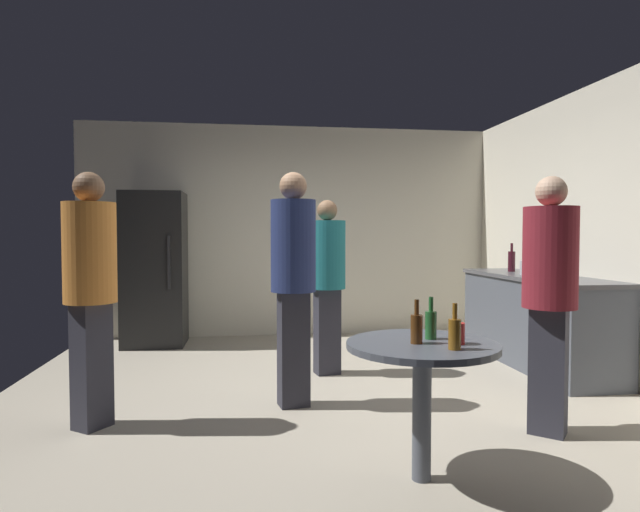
# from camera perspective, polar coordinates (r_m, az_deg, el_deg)

# --- Properties ---
(ground_plane) EXTENTS (5.20, 5.20, 0.10)m
(ground_plane) POSITION_cam_1_polar(r_m,az_deg,el_deg) (4.51, -0.10, -15.15)
(ground_plane) COLOR #B2A893
(wall_back) EXTENTS (5.32, 0.06, 2.70)m
(wall_back) POSITION_cam_1_polar(r_m,az_deg,el_deg) (6.91, -3.08, 2.70)
(wall_back) COLOR silver
(wall_back) RESTS_ON ground_plane
(wall_side_right) EXTENTS (0.06, 5.20, 2.70)m
(wall_side_right) POSITION_cam_1_polar(r_m,az_deg,el_deg) (5.34, 29.14, 2.53)
(wall_side_right) COLOR silver
(wall_side_right) RESTS_ON ground_plane
(refrigerator) EXTENTS (0.70, 0.68, 1.80)m
(refrigerator) POSITION_cam_1_polar(r_m,az_deg,el_deg) (6.56, -17.32, -1.32)
(refrigerator) COLOR black
(refrigerator) RESTS_ON ground_plane
(kitchen_counter) EXTENTS (0.64, 2.11, 0.90)m
(kitchen_counter) POSITION_cam_1_polar(r_m,az_deg,el_deg) (5.75, 22.19, -6.36)
(kitchen_counter) COLOR #4C515B
(kitchen_counter) RESTS_ON ground_plane
(kettle) EXTENTS (0.24, 0.17, 0.18)m
(kettle) POSITION_cam_1_polar(r_m,az_deg,el_deg) (5.73, 21.53, -1.16)
(kettle) COLOR #B2B2B7
(kettle) RESTS_ON kitchen_counter
(wine_bottle_on_counter) EXTENTS (0.08, 0.08, 0.31)m
(wine_bottle_on_counter) POSITION_cam_1_polar(r_m,az_deg,el_deg) (6.14, 19.89, -0.48)
(wine_bottle_on_counter) COLOR #3F141E
(wine_bottle_on_counter) RESTS_ON kitchen_counter
(foreground_table) EXTENTS (0.80, 0.80, 0.73)m
(foreground_table) POSITION_cam_1_polar(r_m,az_deg,el_deg) (2.90, 10.92, -11.12)
(foreground_table) COLOR #4C515B
(foreground_table) RESTS_ON ground_plane
(beer_bottle_amber) EXTENTS (0.06, 0.06, 0.23)m
(beer_bottle_amber) POSITION_cam_1_polar(r_m,az_deg,el_deg) (2.72, 14.27, -7.99)
(beer_bottle_amber) COLOR #8C5919
(beer_bottle_amber) RESTS_ON foreground_table
(beer_bottle_brown) EXTENTS (0.06, 0.06, 0.23)m
(beer_bottle_brown) POSITION_cam_1_polar(r_m,az_deg,el_deg) (2.82, 10.33, -7.57)
(beer_bottle_brown) COLOR #593314
(beer_bottle_brown) RESTS_ON foreground_table
(beer_bottle_green) EXTENTS (0.06, 0.06, 0.23)m
(beer_bottle_green) POSITION_cam_1_polar(r_m,az_deg,el_deg) (2.96, 11.83, -7.13)
(beer_bottle_green) COLOR #26662D
(beer_bottle_green) RESTS_ON foreground_table
(plastic_cup_red) EXTENTS (0.08, 0.08, 0.11)m
(plastic_cup_red) POSITION_cam_1_polar(r_m,az_deg,el_deg) (2.86, 14.50, -8.06)
(plastic_cup_red) COLOR red
(plastic_cup_red) RESTS_ON foreground_table
(person_in_navy_shirt) EXTENTS (0.39, 0.39, 1.77)m
(person_in_navy_shirt) POSITION_cam_1_polar(r_m,az_deg,el_deg) (4.00, -2.88, -1.44)
(person_in_navy_shirt) COLOR #2D2D38
(person_in_navy_shirt) RESTS_ON ground_plane
(person_in_teal_shirt) EXTENTS (0.40, 0.40, 1.62)m
(person_in_teal_shirt) POSITION_cam_1_polar(r_m,az_deg,el_deg) (4.94, 0.77, -1.82)
(person_in_teal_shirt) COLOR #2D2D38
(person_in_teal_shirt) RESTS_ON ground_plane
(person_in_orange_shirt) EXTENTS (0.47, 0.47, 1.72)m
(person_in_orange_shirt) POSITION_cam_1_polar(r_m,az_deg,el_deg) (3.86, -23.45, -2.26)
(person_in_orange_shirt) COLOR #2D2D38
(person_in_orange_shirt) RESTS_ON ground_plane
(person_in_maroon_shirt) EXTENTS (0.48, 0.48, 1.68)m
(person_in_maroon_shirt) POSITION_cam_1_polar(r_m,az_deg,el_deg) (3.74, 23.45, -2.78)
(person_in_maroon_shirt) COLOR #2D2D38
(person_in_maroon_shirt) RESTS_ON ground_plane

